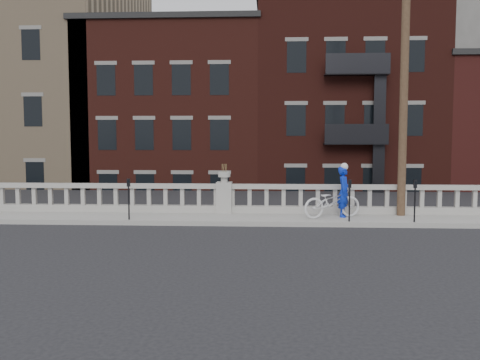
# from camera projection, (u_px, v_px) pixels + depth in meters

# --- Properties ---
(ground) EXTENTS (120.00, 120.00, 0.00)m
(ground) POSITION_uv_depth(u_px,v_px,m) (213.00, 237.00, 15.36)
(ground) COLOR black
(ground) RESTS_ON ground
(sidewalk) EXTENTS (32.00, 2.20, 0.15)m
(sidewalk) POSITION_uv_depth(u_px,v_px,m) (222.00, 219.00, 18.34)
(sidewalk) COLOR gray
(sidewalk) RESTS_ON ground
(balustrade) EXTENTS (28.00, 0.34, 1.03)m
(balustrade) POSITION_uv_depth(u_px,v_px,m) (224.00, 199.00, 19.24)
(balustrade) COLOR gray
(balustrade) RESTS_ON sidewalk
(planter_pedestal) EXTENTS (0.55, 0.55, 1.76)m
(planter_pedestal) POSITION_uv_depth(u_px,v_px,m) (224.00, 194.00, 19.22)
(planter_pedestal) COLOR gray
(planter_pedestal) RESTS_ON sidewalk
(lower_level) EXTENTS (80.00, 44.00, 20.80)m
(lower_level) POSITION_uv_depth(u_px,v_px,m) (254.00, 139.00, 38.04)
(lower_level) COLOR #605E59
(lower_level) RESTS_ON ground
(utility_pole) EXTENTS (1.60, 0.28, 10.00)m
(utility_pole) POSITION_uv_depth(u_px,v_px,m) (405.00, 67.00, 18.17)
(utility_pole) COLOR #422D1E
(utility_pole) RESTS_ON sidewalk
(parking_meter_b) EXTENTS (0.10, 0.09, 1.36)m
(parking_meter_b) POSITION_uv_depth(u_px,v_px,m) (129.00, 194.00, 17.58)
(parking_meter_b) COLOR black
(parking_meter_b) RESTS_ON sidewalk
(parking_meter_c) EXTENTS (0.10, 0.09, 1.36)m
(parking_meter_c) POSITION_uv_depth(u_px,v_px,m) (350.00, 196.00, 17.19)
(parking_meter_c) COLOR black
(parking_meter_c) RESTS_ON sidewalk
(parking_meter_d) EXTENTS (0.10, 0.09, 1.36)m
(parking_meter_d) POSITION_uv_depth(u_px,v_px,m) (415.00, 196.00, 17.08)
(parking_meter_d) COLOR black
(parking_meter_d) RESTS_ON sidewalk
(bicycle) EXTENTS (2.21, 1.48, 1.10)m
(bicycle) POSITION_uv_depth(u_px,v_px,m) (332.00, 202.00, 18.01)
(bicycle) COLOR silver
(bicycle) RESTS_ON sidewalk
(cyclist) EXTENTS (0.59, 0.73, 1.74)m
(cyclist) POSITION_uv_depth(u_px,v_px,m) (344.00, 192.00, 18.19)
(cyclist) COLOR #0C29BC
(cyclist) RESTS_ON sidewalk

